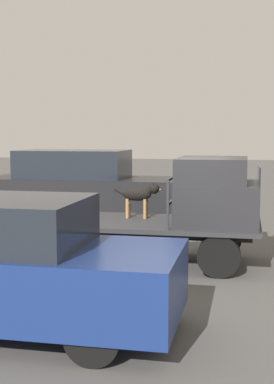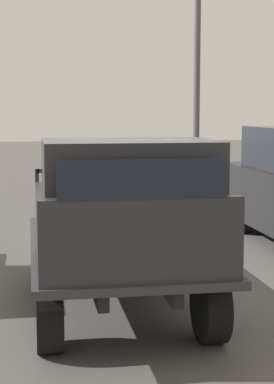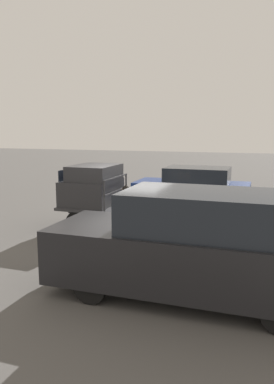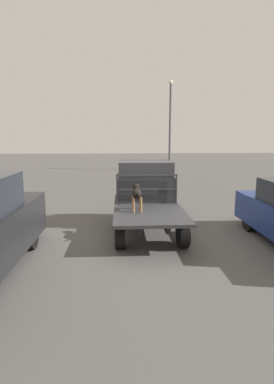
{
  "view_description": "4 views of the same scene",
  "coord_description": "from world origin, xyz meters",
  "views": [
    {
      "loc": [
        1.56,
        -9.6,
        2.39
      ],
      "look_at": [
        -0.48,
        0.32,
        1.28
      ],
      "focal_mm": 50.0,
      "sensor_mm": 36.0,
      "label": 1
    },
    {
      "loc": [
        6.95,
        -0.92,
        2.24
      ],
      "look_at": [
        -0.48,
        0.32,
        1.28
      ],
      "focal_mm": 60.0,
      "sensor_mm": 36.0,
      "label": 2
    },
    {
      "loc": [
        -3.83,
        10.1,
        3.02
      ],
      "look_at": [
        -0.48,
        0.32,
        1.28
      ],
      "focal_mm": 35.0,
      "sensor_mm": 36.0,
      "label": 3
    },
    {
      "loc": [
        -8.12,
        0.73,
        2.71
      ],
      "look_at": [
        -0.48,
        0.32,
        1.28
      ],
      "focal_mm": 28.0,
      "sensor_mm": 36.0,
      "label": 4
    }
  ],
  "objects": [
    {
      "name": "ground_plane",
      "position": [
        0.0,
        0.0,
        0.0
      ],
      "size": [
        80.0,
        80.0,
        0.0
      ],
      "primitive_type": "plane",
      "color": "#514F4C"
    },
    {
      "name": "flatbed_truck",
      "position": [
        0.0,
        0.0,
        0.56
      ],
      "size": [
        3.67,
        1.87,
        0.78
      ],
      "color": "black",
      "rests_on": "ground"
    },
    {
      "name": "truck_cab",
      "position": [
        1.04,
        0.0,
        1.34
      ],
      "size": [
        1.43,
        1.75,
        1.18
      ],
      "color": "#28282B",
      "rests_on": "flatbed_truck"
    },
    {
      "name": "truck_headboard",
      "position": [
        0.28,
        0.0,
        1.35
      ],
      "size": [
        0.04,
        1.75,
        0.86
      ],
      "color": "#2D2D30",
      "rests_on": "flatbed_truck"
    },
    {
      "name": "dog",
      "position": [
        -0.41,
        0.32,
        1.23
      ],
      "size": [
        0.92,
        0.25,
        0.7
      ],
      "rotation": [
        0.0,
        0.0,
        0.31
      ],
      "color": "#9E7547",
      "rests_on": "flatbed_truck"
    },
    {
      "name": "light_pole_far",
      "position": [
        15.87,
        -3.17,
        3.97
      ],
      "size": [
        0.34,
        0.34,
        6.96
      ],
      "color": "#4C4C51",
      "rests_on": "ground"
    }
  ]
}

